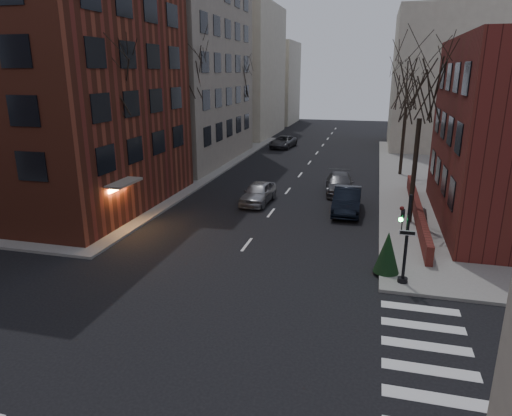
{
  "coord_description": "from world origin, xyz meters",
  "views": [
    {
      "loc": [
        6.35,
        -10.41,
        9.11
      ],
      "look_at": [
        0.41,
        12.42,
        2.0
      ],
      "focal_mm": 32.0,
      "sensor_mm": 36.0,
      "label": 1
    }
  ],
  "objects_px": {
    "tree_left_b": "(189,73)",
    "streetlamp_near": "(179,137)",
    "tree_right_a": "(422,91)",
    "car_lane_silver": "(258,193)",
    "sandwich_board": "(422,214)",
    "car_lane_gray": "(340,184)",
    "traffic_signal": "(404,245)",
    "evergreen_shrub": "(387,252)",
    "parked_sedan": "(347,200)",
    "car_lane_far": "(283,142)",
    "streetlamp_far": "(248,114)",
    "tree_left_a": "(109,82)",
    "tree_right_b": "(408,89)",
    "tree_left_c": "(238,81)"
  },
  "relations": [
    {
      "from": "tree_right_a",
      "to": "streetlamp_far",
      "type": "relative_size",
      "value": 1.55
    },
    {
      "from": "traffic_signal",
      "to": "evergreen_shrub",
      "type": "xyz_separation_m",
      "value": [
        -0.64,
        0.93,
        -0.77
      ]
    },
    {
      "from": "tree_left_a",
      "to": "tree_left_b",
      "type": "xyz_separation_m",
      "value": [
        0.0,
        12.0,
        0.44
      ]
    },
    {
      "from": "tree_left_a",
      "to": "tree_left_b",
      "type": "height_order",
      "value": "tree_left_b"
    },
    {
      "from": "traffic_signal",
      "to": "car_lane_gray",
      "type": "xyz_separation_m",
      "value": [
        -3.96,
        15.45,
        -1.17
      ]
    },
    {
      "from": "tree_right_a",
      "to": "car_lane_far",
      "type": "xyz_separation_m",
      "value": [
        -13.36,
        26.8,
        -7.31
      ]
    },
    {
      "from": "tree_left_c",
      "to": "tree_left_a",
      "type": "bearing_deg",
      "value": -90.0
    },
    {
      "from": "traffic_signal",
      "to": "tree_right_a",
      "type": "bearing_deg",
      "value": 84.53
    },
    {
      "from": "parked_sedan",
      "to": "sandwich_board",
      "type": "bearing_deg",
      "value": -11.93
    },
    {
      "from": "evergreen_shrub",
      "to": "tree_left_a",
      "type": "bearing_deg",
      "value": 165.81
    },
    {
      "from": "tree_left_b",
      "to": "parked_sedan",
      "type": "relative_size",
      "value": 2.15
    },
    {
      "from": "tree_right_a",
      "to": "car_lane_gray",
      "type": "relative_size",
      "value": 1.91
    },
    {
      "from": "streetlamp_near",
      "to": "parked_sedan",
      "type": "height_order",
      "value": "streetlamp_near"
    },
    {
      "from": "tree_left_b",
      "to": "streetlamp_far",
      "type": "relative_size",
      "value": 1.72
    },
    {
      "from": "streetlamp_near",
      "to": "parked_sedan",
      "type": "bearing_deg",
      "value": -11.31
    },
    {
      "from": "tree_left_c",
      "to": "streetlamp_near",
      "type": "distance_m",
      "value": 18.4
    },
    {
      "from": "car_lane_gray",
      "to": "streetlamp_far",
      "type": "bearing_deg",
      "value": 118.81
    },
    {
      "from": "car_lane_silver",
      "to": "sandwich_board",
      "type": "height_order",
      "value": "car_lane_silver"
    },
    {
      "from": "tree_left_c",
      "to": "car_lane_gray",
      "type": "height_order",
      "value": "tree_left_c"
    },
    {
      "from": "tree_left_b",
      "to": "streetlamp_near",
      "type": "bearing_deg",
      "value": -81.47
    },
    {
      "from": "tree_right_a",
      "to": "car_lane_silver",
      "type": "height_order",
      "value": "tree_right_a"
    },
    {
      "from": "car_lane_gray",
      "to": "tree_right_b",
      "type": "bearing_deg",
      "value": 51.53
    },
    {
      "from": "tree_left_b",
      "to": "tree_right_b",
      "type": "xyz_separation_m",
      "value": [
        17.6,
        6.0,
        -1.33
      ]
    },
    {
      "from": "streetlamp_near",
      "to": "car_lane_gray",
      "type": "height_order",
      "value": "streetlamp_near"
    },
    {
      "from": "tree_right_a",
      "to": "car_lane_far",
      "type": "bearing_deg",
      "value": 116.5
    },
    {
      "from": "tree_left_a",
      "to": "streetlamp_near",
      "type": "relative_size",
      "value": 1.63
    },
    {
      "from": "tree_left_a",
      "to": "car_lane_gray",
      "type": "bearing_deg",
      "value": 39.25
    },
    {
      "from": "parked_sedan",
      "to": "sandwich_board",
      "type": "distance_m",
      "value": 4.8
    },
    {
      "from": "tree_left_a",
      "to": "car_lane_far",
      "type": "bearing_deg",
      "value": 82.16
    },
    {
      "from": "tree_left_a",
      "to": "sandwich_board",
      "type": "xyz_separation_m",
      "value": [
        18.37,
        4.48,
        -7.92
      ]
    },
    {
      "from": "car_lane_gray",
      "to": "sandwich_board",
      "type": "xyz_separation_m",
      "value": [
        5.59,
        -5.97,
        -0.19
      ]
    },
    {
      "from": "tree_left_b",
      "to": "parked_sedan",
      "type": "xyz_separation_m",
      "value": [
        13.67,
        -6.61,
        -8.08
      ]
    },
    {
      "from": "tree_left_a",
      "to": "tree_right_b",
      "type": "bearing_deg",
      "value": 45.64
    },
    {
      "from": "car_lane_silver",
      "to": "tree_left_a",
      "type": "bearing_deg",
      "value": -137.16
    },
    {
      "from": "tree_left_a",
      "to": "tree_left_c",
      "type": "height_order",
      "value": "tree_left_a"
    },
    {
      "from": "tree_right_b",
      "to": "sandwich_board",
      "type": "distance_m",
      "value": 15.26
    },
    {
      "from": "streetlamp_far",
      "to": "sandwich_board",
      "type": "height_order",
      "value": "streetlamp_far"
    },
    {
      "from": "tree_right_a",
      "to": "evergreen_shrub",
      "type": "height_order",
      "value": "tree_right_a"
    },
    {
      "from": "streetlamp_near",
      "to": "car_lane_silver",
      "type": "xyz_separation_m",
      "value": [
        6.79,
        -1.92,
        -3.48
      ]
    },
    {
      "from": "parked_sedan",
      "to": "tree_right_b",
      "type": "bearing_deg",
      "value": 71.72
    },
    {
      "from": "car_lane_gray",
      "to": "evergreen_shrub",
      "type": "distance_m",
      "value": 14.9
    },
    {
      "from": "tree_right_a",
      "to": "sandwich_board",
      "type": "distance_m",
      "value": 7.53
    },
    {
      "from": "tree_left_a",
      "to": "car_lane_far",
      "type": "distance_m",
      "value": 32.05
    },
    {
      "from": "car_lane_gray",
      "to": "streetlamp_near",
      "type": "bearing_deg",
      "value": -174.6
    },
    {
      "from": "tree_right_a",
      "to": "streetlamp_far",
      "type": "bearing_deg",
      "value": 125.31
    },
    {
      "from": "tree_left_c",
      "to": "tree_right_b",
      "type": "relative_size",
      "value": 1.06
    },
    {
      "from": "tree_left_c",
      "to": "sandwich_board",
      "type": "xyz_separation_m",
      "value": [
        18.37,
        -21.52,
        -7.48
      ]
    },
    {
      "from": "evergreen_shrub",
      "to": "tree_right_b",
      "type": "bearing_deg",
      "value": 86.11
    },
    {
      "from": "car_lane_far",
      "to": "tree_left_b",
      "type": "bearing_deg",
      "value": -95.81
    },
    {
      "from": "tree_left_c",
      "to": "car_lane_far",
      "type": "bearing_deg",
      "value": 48.56
    }
  ]
}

